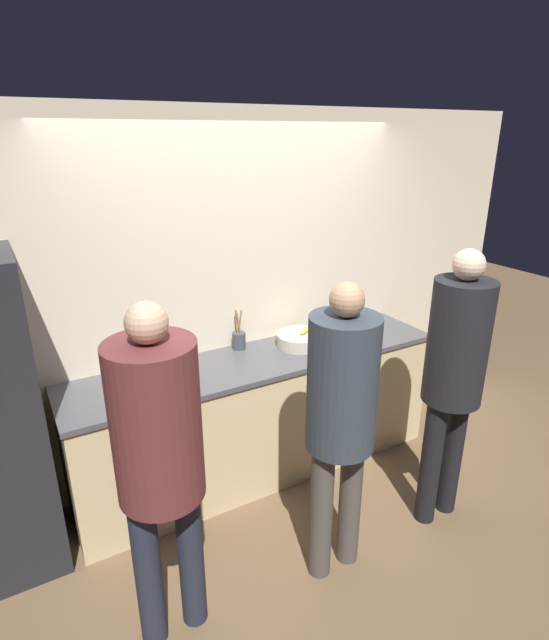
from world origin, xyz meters
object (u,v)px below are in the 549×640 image
fruit_bowl (300,339)px  utensil_crock (239,339)px  cup_blue (345,323)px  person_right (454,367)px  person_left (159,448)px  bottle_dark (181,374)px  person_center (341,409)px  bottle_amber (331,324)px  bottle_red (160,381)px

fruit_bowl → utensil_crock: size_ratio=1.18×
cup_blue → person_right: bearing=-94.0°
fruit_bowl → person_left: bearing=-144.7°
bottle_dark → person_center: bearing=-58.9°
person_left → fruit_bowl: size_ratio=5.07×
person_left → cup_blue: bearing=30.3°
utensil_crock → fruit_bowl: bearing=-22.1°
person_left → bottle_dark: bearing=64.4°
person_center → cup_blue: 1.51m
person_center → bottle_dark: 1.07m
person_left → person_right: size_ratio=0.98×
fruit_bowl → bottle_amber: bottle_amber is taller
cup_blue → utensil_crock: bearing=177.4°
bottle_red → person_left: bearing=-107.8°
bottle_amber → person_left: bearing=-148.2°
person_left → fruit_bowl: 1.70m
person_left → utensil_crock: (0.96, 1.15, -0.09)m
bottle_dark → cup_blue: bottle_dark is taller
cup_blue → bottle_red: bearing=-168.6°
bottle_dark → bottle_red: (-0.15, -0.07, 0.02)m
bottle_dark → cup_blue: (1.49, 0.27, -0.03)m
bottle_dark → bottle_red: bottle_red is taller
person_right → fruit_bowl: size_ratio=5.15×
person_right → utensil_crock: size_ratio=6.08×
person_right → utensil_crock: 1.49m
person_center → fruit_bowl: 1.14m
utensil_crock → bottle_red: utensil_crock is taller
person_right → utensil_crock: (-0.85, 1.22, -0.09)m
fruit_bowl → person_right: bearing=-67.7°
person_right → cup_blue: size_ratio=19.43×
person_left → utensil_crock: bearing=50.2°
person_left → bottle_red: bearing=72.2°
person_left → bottle_amber: bearing=31.8°
person_center → person_right: bearing=0.4°
person_right → bottle_amber: size_ratio=10.19×
person_right → bottle_dark: bearing=147.0°
bottle_red → cup_blue: bottle_red is taller
person_right → bottle_red: 1.78m
utensil_crock → bottle_dark: (-0.55, -0.31, -0.00)m
utensil_crock → bottle_red: (-0.71, -0.37, 0.02)m
person_center → bottle_red: (-0.71, 0.85, -0.04)m
utensil_crock → cup_blue: (0.94, -0.04, -0.03)m
person_left → person_right: 1.81m
person_center → bottle_amber: person_center is taller
bottle_red → cup_blue: size_ratio=2.40×
person_center → bottle_amber: bearing=56.2°
bottle_dark → cup_blue: size_ratio=1.81×
bottle_dark → cup_blue: bearing=10.1°
person_left → bottle_dark: 0.94m
fruit_bowl → utensil_crock: utensil_crock is taller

